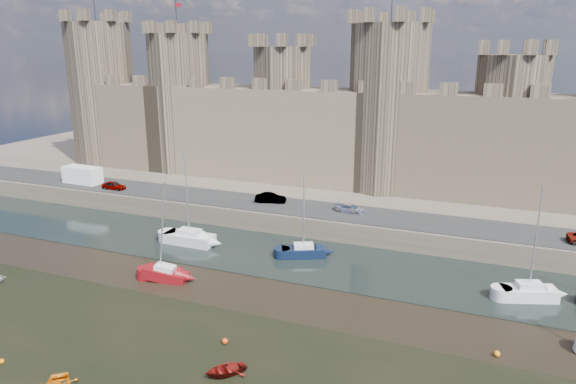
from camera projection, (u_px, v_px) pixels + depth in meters
name	position (u px, v px, depth m)	size (l,w,h in m)	color
water_channel	(319.00, 261.00, 55.57)	(160.00, 12.00, 0.08)	black
quay	(385.00, 176.00, 87.49)	(160.00, 60.00, 2.50)	#4C443A
road	(344.00, 213.00, 63.85)	(160.00, 7.00, 0.10)	black
castle	(368.00, 124.00, 74.14)	(108.50, 11.00, 29.00)	#42382B
car_0	(114.00, 186.00, 74.20)	(1.45, 3.61, 1.23)	gray
car_1	(271.00, 198.00, 67.83)	(1.42, 4.06, 1.34)	gray
car_2	(350.00, 209.00, 63.88)	(1.50, 3.70, 1.07)	gray
van	(82.00, 175.00, 77.38)	(5.99, 2.39, 2.61)	white
sailboat_0	(189.00, 237.00, 60.25)	(5.99, 2.37, 11.17)	silver
sailboat_1	(304.00, 251.00, 56.53)	(5.13, 3.70, 9.60)	black
sailboat_2	(529.00, 292.00, 46.91)	(5.28, 3.41, 10.63)	silver
sailboat_4	(166.00, 273.00, 50.91)	(4.60, 2.43, 10.22)	maroon
dinghy_4	(225.00, 371.00, 36.27)	(2.18, 0.63, 3.05)	#660F0B
buoy_1	(225.00, 341.00, 40.09)	(0.49, 0.49, 0.49)	red
buoy_3	(497.00, 354.00, 38.44)	(0.47, 0.47, 0.47)	orange
buoy_4	(2.00, 361.00, 37.60)	(0.38, 0.38, 0.38)	orange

